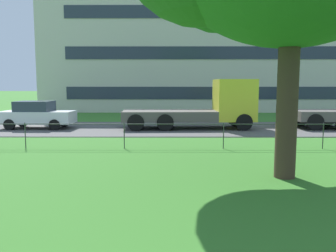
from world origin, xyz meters
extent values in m
cube|color=#565454|center=(0.00, 20.62, 0.00)|extent=(80.00, 6.95, 0.01)
cylinder|color=#333833|center=(-3.81, 14.32, 0.50)|extent=(0.04, 0.04, 1.00)
cylinder|color=#333833|center=(0.00, 14.32, 0.50)|extent=(0.04, 0.04, 1.00)
cylinder|color=#333833|center=(3.81, 14.32, 0.50)|extent=(0.04, 0.04, 1.00)
cylinder|color=#333833|center=(7.61, 14.32, 0.50)|extent=(0.04, 0.04, 1.00)
cylinder|color=#333833|center=(0.00, 14.32, 0.45)|extent=(38.05, 0.03, 0.03)
cylinder|color=#333833|center=(0.00, 14.32, 0.95)|extent=(38.05, 0.03, 0.03)
cylinder|color=#423023|center=(4.79, 10.14, 2.21)|extent=(0.54, 0.54, 4.42)
cube|color=silver|center=(-5.70, 20.60, 0.64)|extent=(4.04, 1.80, 0.68)
cube|color=#2D3847|center=(-5.85, 20.60, 1.26)|extent=(1.94, 1.57, 0.56)
cylinder|color=black|center=(-4.44, 21.37, 0.30)|extent=(0.60, 0.22, 0.60)
cylinder|color=black|center=(-4.48, 19.76, 0.30)|extent=(0.60, 0.22, 0.60)
cylinder|color=black|center=(-6.92, 21.44, 0.30)|extent=(0.60, 0.22, 0.60)
cylinder|color=black|center=(-6.96, 19.82, 0.30)|extent=(0.60, 0.22, 0.60)
cube|color=yellow|center=(5.36, 20.77, 1.60)|extent=(2.19, 2.38, 2.30)
cube|color=#283342|center=(6.25, 20.80, 1.94)|extent=(0.19, 1.84, 0.87)
cube|color=#56514C|center=(1.72, 20.62, 0.73)|extent=(5.28, 2.50, 0.56)
cylinder|color=black|center=(5.64, 21.83, 0.45)|extent=(0.91, 0.33, 0.90)
cylinder|color=black|center=(5.72, 19.72, 0.45)|extent=(0.91, 0.33, 0.90)
cylinder|color=black|center=(1.42, 21.67, 0.45)|extent=(0.91, 0.33, 0.90)
cylinder|color=black|center=(1.50, 19.56, 0.45)|extent=(0.91, 0.33, 0.90)
cylinder|color=black|center=(-0.14, 21.61, 0.45)|extent=(0.91, 0.33, 0.90)
cylinder|color=black|center=(-0.06, 19.50, 0.45)|extent=(0.91, 0.33, 0.90)
cylinder|color=black|center=(11.14, 21.89, 0.45)|extent=(0.90, 0.31, 0.90)
cylinder|color=black|center=(9.58, 21.91, 0.45)|extent=(0.90, 0.31, 0.90)
cylinder|color=black|center=(9.55, 19.79, 0.45)|extent=(0.90, 0.31, 0.90)
cube|color=beige|center=(6.42, 38.50, 6.98)|extent=(32.93, 12.95, 13.96)
cube|color=#283342|center=(6.42, 32.00, 1.74)|extent=(27.66, 0.06, 1.10)
cube|color=#283342|center=(6.42, 32.00, 5.23)|extent=(27.66, 0.06, 1.10)
cube|color=#283342|center=(6.42, 32.00, 8.72)|extent=(27.66, 0.06, 1.10)
camera|label=1|loc=(1.76, 1.11, 2.42)|focal=37.30mm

